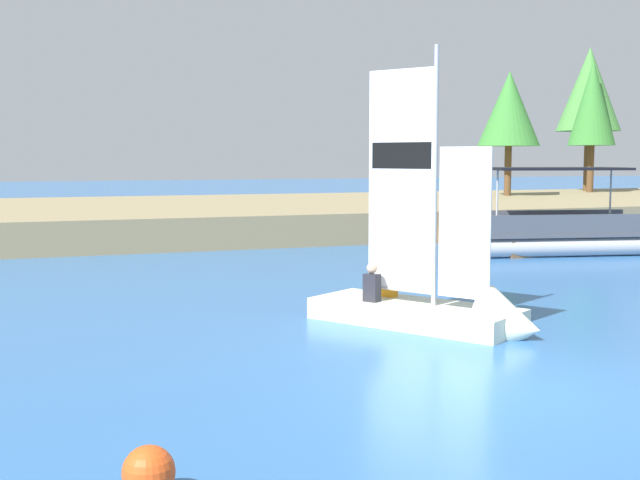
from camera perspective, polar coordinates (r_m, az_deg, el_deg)
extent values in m
plane|color=#2D609E|center=(11.24, 12.31, -10.07)|extent=(200.00, 200.00, 0.00)
cube|color=#897A56|center=(34.59, -10.35, 1.52)|extent=(80.00, 15.66, 1.10)
cylinder|color=brown|center=(42.75, 12.81, 4.67)|extent=(0.35, 0.35, 2.49)
cone|color=#387F33|center=(42.81, 12.90, 8.82)|extent=(3.09, 3.09, 3.71)
cylinder|color=brown|center=(48.03, 18.12, 4.68)|extent=(0.37, 0.37, 2.57)
cone|color=#387F33|center=(48.11, 18.26, 8.96)|extent=(2.55, 2.55, 4.61)
cylinder|color=brown|center=(49.52, 17.91, 5.19)|extent=(0.34, 0.34, 3.40)
cone|color=#47893D|center=(49.66, 18.05, 9.85)|extent=(3.57, 3.57, 4.68)
cube|color=brown|center=(28.15, 11.24, -0.06)|extent=(1.45, 5.56, 0.49)
cube|color=silver|center=(15.21, 6.54, -5.07)|extent=(3.29, 4.03, 0.39)
cone|color=silver|center=(14.33, 13.16, -5.85)|extent=(1.63, 1.52, 1.32)
cylinder|color=#B7B7BC|center=(14.75, 7.93, 4.31)|extent=(0.08, 0.08, 4.59)
cube|color=white|center=(15.11, 5.62, 4.14)|extent=(0.77, 1.20, 3.97)
cube|color=black|center=(15.10, 5.64, 5.81)|extent=(0.70, 1.08, 0.48)
cube|color=white|center=(14.50, 9.93, 1.16)|extent=(0.55, 0.85, 2.63)
cylinder|color=#B7B7BC|center=(15.30, 5.55, -3.42)|extent=(0.79, 1.21, 0.06)
cube|color=#26262D|center=(15.24, 3.60, -3.31)|extent=(0.32, 0.34, 0.51)
sphere|color=tan|center=(15.19, 3.60, -1.95)|extent=(0.20, 0.20, 0.20)
cube|color=orange|center=(15.80, 4.78, -3.04)|extent=(0.32, 0.34, 0.49)
sphere|color=tan|center=(15.75, 4.79, -1.77)|extent=(0.20, 0.20, 0.20)
cylinder|color=#B2B2B7|center=(27.91, 15.03, -0.08)|extent=(6.27, 1.83, 0.60)
cylinder|color=#B2B2B7|center=(26.37, 16.52, -0.45)|extent=(6.27, 1.83, 0.60)
cube|color=#474C56|center=(27.11, 15.78, 0.47)|extent=(6.36, 3.45, 0.10)
cube|color=#474C56|center=(28.04, 14.90, 1.38)|extent=(5.68, 1.24, 0.60)
cube|color=#474C56|center=(26.12, 16.76, 1.03)|extent=(5.68, 1.24, 0.60)
cylinder|color=#B2B2B7|center=(27.87, 19.36, 2.60)|extent=(0.06, 0.06, 1.93)
cylinder|color=#B2B2B7|center=(26.31, 12.10, 2.63)|extent=(0.06, 0.06, 1.93)
cube|color=black|center=(27.00, 15.89, 4.75)|extent=(4.59, 2.88, 0.08)
sphere|color=#E54C19|center=(7.81, -11.72, -15.38)|extent=(0.48, 0.48, 0.48)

